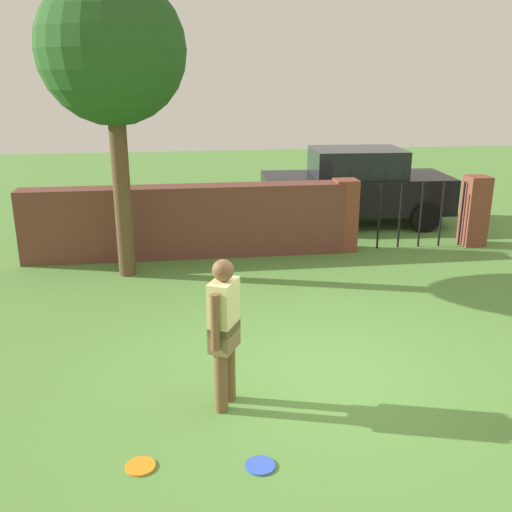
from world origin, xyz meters
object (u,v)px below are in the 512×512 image
tree (112,53)px  car (356,187)px  frisbee_blue (260,466)px  frisbee_orange (140,466)px  person (224,327)px

tree → car: 6.37m
frisbee_blue → frisbee_orange: 1.07m
tree → frisbee_orange: size_ratio=17.95×
tree → frisbee_blue: (1.57, -5.37, -3.64)m
tree → car: size_ratio=1.13×
tree → person: tree is taller
tree → car: bearing=30.4°
tree → frisbee_orange: bearing=-84.5°
frisbee_orange → frisbee_blue: bearing=-7.3°
tree → person: bearing=-72.8°
frisbee_blue → frisbee_orange: (-1.06, 0.14, 0.00)m
tree → car: (4.94, 2.90, -2.78)m
frisbee_blue → car: bearing=67.8°
person → car: (3.60, 7.23, -0.04)m
person → car: 8.08m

